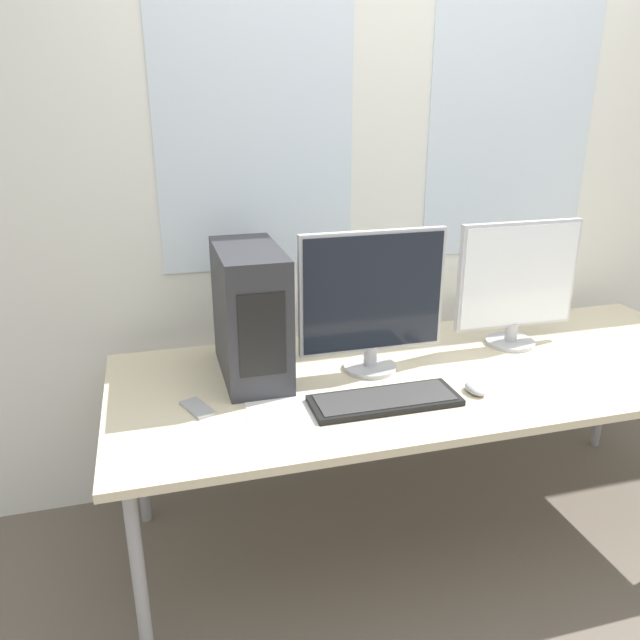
{
  "coord_description": "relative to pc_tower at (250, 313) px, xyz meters",
  "views": [
    {
      "loc": [
        -0.98,
        -1.42,
        1.67
      ],
      "look_at": [
        -0.45,
        0.46,
        0.96
      ],
      "focal_mm": 35.0,
      "sensor_mm": 36.0,
      "label": 1
    }
  ],
  "objects": [
    {
      "name": "ground_plane",
      "position": [
        0.66,
        -0.61,
        -0.95
      ],
      "size": [
        14.0,
        14.0,
        0.0
      ],
      "primitive_type": "plane",
      "color": "#665B51"
    },
    {
      "name": "wall_back",
      "position": [
        0.66,
        0.44,
        0.4
      ],
      "size": [
        8.0,
        0.07,
        2.7
      ],
      "color": "silver",
      "rests_on": "ground_plane"
    },
    {
      "name": "desk",
      "position": [
        0.66,
        -0.15,
        -0.27
      ],
      "size": [
        2.35,
        0.93,
        0.72
      ],
      "color": "beige",
      "rests_on": "ground_plane"
    },
    {
      "name": "pc_tower",
      "position": [
        0.0,
        0.0,
        0.0
      ],
      "size": [
        0.22,
        0.45,
        0.46
      ],
      "color": "#2D2D33",
      "rests_on": "desk"
    },
    {
      "name": "monitor_main",
      "position": [
        0.42,
        -0.08,
        0.04
      ],
      "size": [
        0.53,
        0.19,
        0.51
      ],
      "color": "#B7B7BC",
      "rests_on": "desk"
    },
    {
      "name": "monitor_right_near",
      "position": [
        1.05,
        -0.0,
        0.03
      ],
      "size": [
        0.5,
        0.19,
        0.5
      ],
      "color": "#B7B7BC",
      "rests_on": "desk"
    },
    {
      "name": "keyboard",
      "position": [
        0.37,
        -0.35,
        -0.22
      ],
      "size": [
        0.49,
        0.18,
        0.02
      ],
      "color": "black",
      "rests_on": "desk"
    },
    {
      "name": "mouse",
      "position": [
        0.7,
        -0.36,
        -0.22
      ],
      "size": [
        0.06,
        0.1,
        0.03
      ],
      "color": "#B2B2B7",
      "rests_on": "desk"
    },
    {
      "name": "cell_phone",
      "position": [
        -0.22,
        -0.23,
        -0.23
      ],
      "size": [
        0.11,
        0.15,
        0.01
      ],
      "rotation": [
        0.0,
        0.0,
        0.39
      ],
      "color": "#99999E",
      "rests_on": "desk"
    },
    {
      "name": "paper_sheet_left",
      "position": [
        0.03,
        -0.37,
        -0.23
      ],
      "size": [
        0.23,
        0.31,
        0.0
      ],
      "rotation": [
        0.0,
        0.0,
        -0.08
      ],
      "color": "white",
      "rests_on": "desk"
    }
  ]
}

